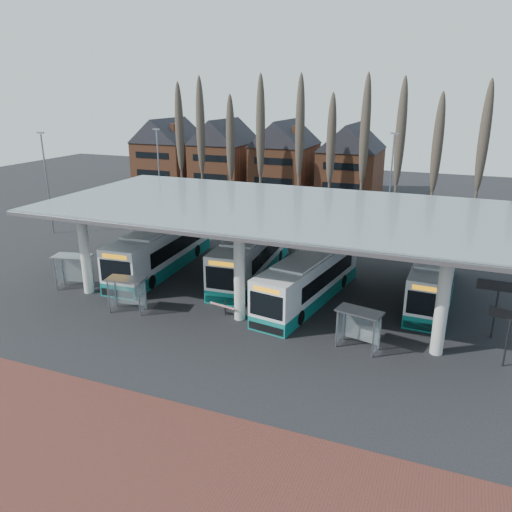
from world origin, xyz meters
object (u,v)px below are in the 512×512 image
at_px(bus_2, 309,279).
at_px(shelter_2, 360,320).
at_px(shelter_0, 74,264).
at_px(bus_3, 434,276).
at_px(bus_1, 252,254).
at_px(bus_0, 162,248).
at_px(shelter_1, 127,287).

xyz_separation_m(bus_2, shelter_2, (4.54, -5.63, 0.13)).
distance_m(bus_2, shelter_0, 17.28).
distance_m(bus_3, shelter_0, 26.07).
distance_m(bus_1, bus_2, 6.49).
bearing_deg(shelter_2, bus_0, 168.93).
distance_m(shelter_0, shelter_2, 21.31).
xyz_separation_m(bus_3, shelter_2, (-3.51, -9.44, 0.14)).
xyz_separation_m(shelter_0, shelter_1, (6.07, -1.96, -0.16)).
height_order(bus_1, shelter_0, bus_1).
relative_size(shelter_0, shelter_1, 1.11).
distance_m(bus_0, bus_2, 13.12).
height_order(bus_1, shelter_2, bus_1).
distance_m(bus_1, bus_3, 13.68).
relative_size(bus_2, shelter_1, 4.55).
distance_m(bus_0, bus_1, 7.51).
height_order(bus_0, bus_1, bus_0).
height_order(bus_2, bus_3, bus_2).
bearing_deg(bus_0, bus_2, -11.23).
xyz_separation_m(bus_2, shelter_1, (-10.66, -6.24, 0.13)).
bearing_deg(bus_1, bus_2, -33.68).
bearing_deg(shelter_1, shelter_0, 152.27).
bearing_deg(bus_2, bus_1, 159.16).
height_order(bus_0, bus_3, bus_0).
relative_size(bus_3, shelter_0, 4.01).
bearing_deg(bus_1, bus_0, -172.83).
xyz_separation_m(bus_0, shelter_2, (17.53, -7.41, -0.01)).
xyz_separation_m(bus_2, bus_3, (8.04, 3.82, -0.01)).
height_order(bus_1, bus_3, bus_1).
xyz_separation_m(bus_3, shelter_0, (-24.78, -8.09, 0.29)).
bearing_deg(bus_2, shelter_0, -156.69).
bearing_deg(bus_2, bus_3, 34.35).
bearing_deg(bus_1, bus_3, -1.39).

